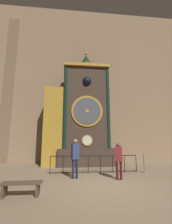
# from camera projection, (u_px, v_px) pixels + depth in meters

# --- Properties ---
(ground_plane) EXTENTS (28.00, 28.00, 0.00)m
(ground_plane) POSITION_uv_depth(u_px,v_px,m) (107.00, 188.00, 5.70)
(ground_plane) COLOR #847056
(cathedral_back_wall) EXTENTS (24.00, 0.32, 13.79)m
(cathedral_back_wall) POSITION_uv_depth(u_px,v_px,m) (87.00, 81.00, 13.20)
(cathedral_back_wall) COLOR #997A5B
(cathedral_back_wall) RESTS_ON ground_plane
(clock_tower) EXTENTS (4.98, 1.78, 8.69)m
(clock_tower) POSITION_uv_depth(u_px,v_px,m) (80.00, 115.00, 11.07)
(clock_tower) COLOR #423328
(clock_tower) RESTS_ON ground_plane
(railing_fence) EXTENTS (4.82, 0.05, 0.93)m
(railing_fence) POSITION_uv_depth(u_px,v_px,m) (94.00, 163.00, 8.24)
(railing_fence) COLOR black
(railing_fence) RESTS_ON ground_plane
(visitor_near) EXTENTS (0.39, 0.32, 1.83)m
(visitor_near) POSITION_uv_depth(u_px,v_px,m) (75.00, 154.00, 7.20)
(visitor_near) COLOR #1B213A
(visitor_near) RESTS_ON ground_plane
(visitor_far) EXTENTS (0.39, 0.31, 1.66)m
(visitor_far) POSITION_uv_depth(u_px,v_px,m) (119.00, 157.00, 6.97)
(visitor_far) COLOR #461518
(visitor_far) RESTS_ON ground_plane
(stanchion_post) EXTENTS (0.28, 0.28, 1.03)m
(stanchion_post) POSITION_uv_depth(u_px,v_px,m) (144.00, 166.00, 8.38)
(stanchion_post) COLOR gray
(stanchion_post) RESTS_ON ground_plane
(visitor_bench) EXTENTS (1.30, 0.40, 0.44)m
(visitor_bench) POSITION_uv_depth(u_px,v_px,m) (21.00, 186.00, 4.86)
(visitor_bench) COLOR brown
(visitor_bench) RESTS_ON ground_plane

